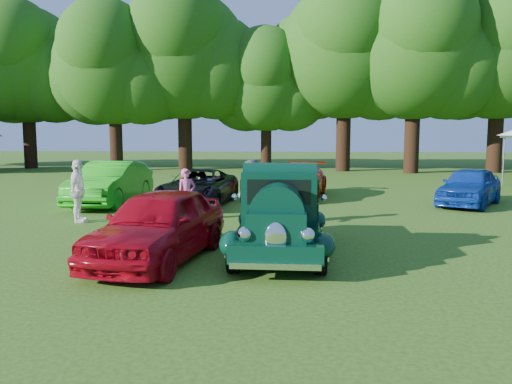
# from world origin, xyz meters

# --- Properties ---
(ground) EXTENTS (120.00, 120.00, 0.00)m
(ground) POSITION_xyz_m (0.00, 0.00, 0.00)
(ground) COLOR #295113
(ground) RESTS_ON ground
(hero_pickup) EXTENTS (2.06, 4.42, 1.73)m
(hero_pickup) POSITION_xyz_m (0.11, 0.66, 0.75)
(hero_pickup) COLOR black
(hero_pickup) RESTS_ON ground
(red_convertible) EXTENTS (2.27, 4.34, 1.41)m
(red_convertible) POSITION_xyz_m (-2.22, -0.09, 0.71)
(red_convertible) COLOR #9A0613
(red_convertible) RESTS_ON ground
(back_car_lime) EXTENTS (1.69, 4.62, 1.51)m
(back_car_lime) POSITION_xyz_m (-6.03, 7.37, 0.76)
(back_car_lime) COLOR #1DA215
(back_car_lime) RESTS_ON ground
(back_car_black) EXTENTS (2.42, 4.62, 1.24)m
(back_car_black) POSITION_xyz_m (-2.94, 7.41, 0.62)
(back_car_black) COLOR black
(back_car_black) RESTS_ON ground
(back_car_orange) EXTENTS (2.52, 4.80, 1.33)m
(back_car_orange) POSITION_xyz_m (0.52, 9.94, 0.66)
(back_car_orange) COLOR red
(back_car_orange) RESTS_ON ground
(back_car_blue) EXTENTS (3.34, 4.14, 1.32)m
(back_car_blue) POSITION_xyz_m (6.39, 8.22, 0.66)
(back_car_blue) COLOR navy
(back_car_blue) RESTS_ON ground
(spectator_pink) EXTENTS (0.64, 0.59, 1.48)m
(spectator_pink) POSITION_xyz_m (-2.70, 4.51, 0.74)
(spectator_pink) COLOR #DC5A86
(spectator_pink) RESTS_ON ground
(spectator_grey) EXTENTS (1.07, 1.11, 1.80)m
(spectator_grey) POSITION_xyz_m (-0.75, 3.72, 0.90)
(spectator_grey) COLOR slate
(spectator_grey) RESTS_ON ground
(spectator_white) EXTENTS (0.58, 1.08, 1.75)m
(spectator_white) POSITION_xyz_m (-5.62, 3.85, 0.88)
(spectator_white) COLOR white
(spectator_white) RESTS_ON ground
(tree_line) EXTENTS (62.23, 10.52, 12.06)m
(tree_line) POSITION_xyz_m (0.11, 24.13, 7.22)
(tree_line) COLOR black
(tree_line) RESTS_ON ground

